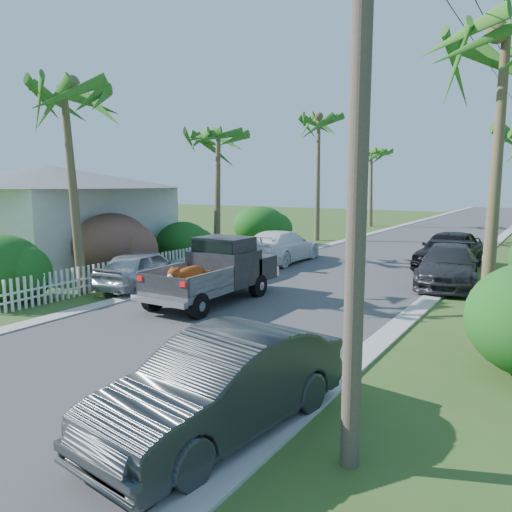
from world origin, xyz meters
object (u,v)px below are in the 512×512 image
Objects in this scene: palm_l_a at (68,86)px; utility_pole_a at (359,121)px; palm_l_d at (372,151)px; palm_l_b at (217,134)px; pickup_truck at (219,270)px; utility_pole_b at (499,162)px; parked_car_rm at (448,266)px; parked_car_rn at (222,386)px; parked_car_rf at (449,250)px; palm_l_c at (319,118)px; palm_r_a at (506,34)px; parked_car_ln at (144,269)px; parked_car_lf at (281,247)px; house_left at (51,218)px.

palm_l_a is 13.03m from utility_pole_a.
palm_l_b is at bearing -90.78° from palm_l_d.
utility_pole_b is at bearing 48.27° from pickup_truck.
utility_pole_b is at bearing 45.00° from parked_car_rm.
palm_l_d reaches higher than parked_car_rn.
utility_pole_a is at bearing -77.89° from parked_car_rf.
utility_pole_b is (2.00, 15.20, 3.84)m from parked_car_rn.
palm_l_d is at bearing 90.55° from palm_l_a.
palm_l_c reaches higher than pickup_truck.
palm_r_a is at bearing 13.50° from palm_l_a.
palm_l_a is 12.86m from palm_r_a.
pickup_truck is at bearing 22.70° from palm_l_a.
utility_pole_b reaches higher than pickup_truck.
parked_car_rn is 0.51× the size of utility_pole_b.
palm_l_c is at bearing 127.55° from palm_r_a.
parked_car_ln is (-8.60, 7.17, -0.06)m from parked_car_rn.
parked_car_rn is 16.60m from parked_car_lf.
utility_pole_b is at bearing 95.71° from palm_r_a.
parked_car_rn is (5.20, -7.12, -0.25)m from pickup_truck.
parked_car_rm is 0.59× the size of palm_r_a.
palm_l_d is (-0.30, 31.00, -0.49)m from palm_l_a.
utility_pole_b is (11.60, -9.00, -3.31)m from palm_l_c.
utility_pole_a is at bearing 140.19° from parked_car_ln.
palm_l_c is (0.20, 19.00, 0.98)m from palm_l_a.
house_left reaches higher than parked_car_rf.
parked_car_lf is at bearing 122.77° from parked_car_rn.
palm_r_a is (1.99, -5.30, 6.68)m from parked_car_rm.
house_left reaches higher than pickup_truck.
utility_pole_b is (11.80, 10.00, -2.33)m from palm_l_a.
parked_car_ln is at bearing 179.18° from pickup_truck.
palm_l_d is at bearing 107.75° from parked_car_rm.
palm_l_a is 0.91× the size of utility_pole_a.
parked_car_lf is 9.97m from utility_pole_b.
pickup_truck is 18.94m from palm_l_c.
utility_pole_a reaches higher than pickup_truck.
parked_car_rf is at bearing -164.49° from parked_car_lf.
utility_pole_b is (12.10, -21.00, -1.84)m from palm_l_d.
utility_pole_b reaches higher than palm_l_b.
parked_car_ln is 13.27m from utility_pole_a.
palm_l_b is at bearing 38.88° from house_left.
house_left is (-17.31, -4.30, 1.38)m from parked_car_rm.
parked_car_rm is 8.04m from parked_car_lf.
parked_car_rf is at bearing -61.90° from palm_l_d.
palm_l_c reaches higher than parked_car_rn.
parked_car_ln is at bearing -75.64° from palm_l_b.
pickup_truck is 0.69× the size of palm_l_b.
palm_l_c is 1.19× the size of palm_l_d.
utility_pole_b is at bearing 40.28° from palm_l_a.
house_left reaches higher than parked_car_ln.
house_left is (-8.00, 2.03, 1.42)m from parked_car_ln.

